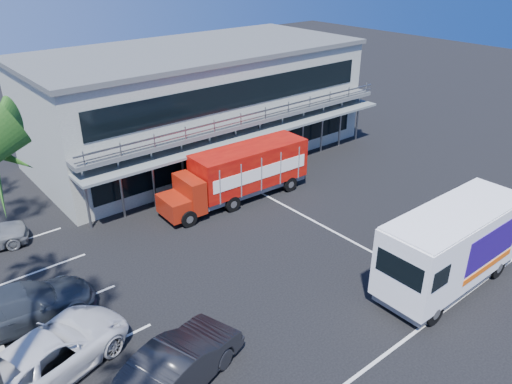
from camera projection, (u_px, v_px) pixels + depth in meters
ground at (322, 254)px, 23.81m from camera, size 120.00×120.00×0.00m
building at (197, 101)px, 34.25m from camera, size 22.40×12.00×7.30m
red_truck at (241, 172)px, 28.37m from camera, size 9.14×2.51×3.05m
white_van at (452, 246)px, 20.89m from camera, size 7.41×2.62×3.61m
parked_car_b at (177, 367)px, 16.28m from camera, size 5.54×3.35×1.72m
parked_car_c at (50, 354)px, 16.88m from camera, size 6.30×4.28×1.60m
parked_car_d at (20, 307)px, 19.09m from camera, size 5.76×2.73×1.62m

